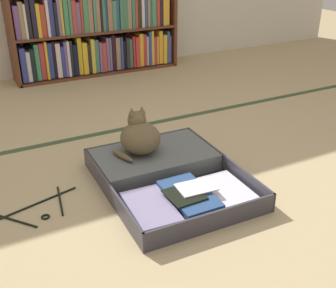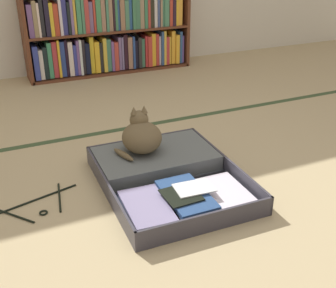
{
  "view_description": "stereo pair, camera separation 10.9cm",
  "coord_description": "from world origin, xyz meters",
  "px_view_note": "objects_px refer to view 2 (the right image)",
  "views": [
    {
      "loc": [
        -0.98,
        -1.58,
        1.18
      ],
      "look_at": [
        -0.09,
        0.17,
        0.22
      ],
      "focal_mm": 45.7,
      "sensor_mm": 36.0,
      "label": 1
    },
    {
      "loc": [
        -0.88,
        -1.62,
        1.18
      ],
      "look_at": [
        -0.09,
        0.17,
        0.22
      ],
      "focal_mm": 45.7,
      "sensor_mm": 36.0,
      "label": 2
    }
  ],
  "objects_px": {
    "bookshelf": "(108,32)",
    "black_cat": "(141,136)",
    "open_suitcase": "(165,174)",
    "clothes_hanger": "(36,205)"
  },
  "relations": [
    {
      "from": "black_cat",
      "to": "bookshelf",
      "type": "bearing_deg",
      "value": 78.17
    },
    {
      "from": "bookshelf",
      "to": "open_suitcase",
      "type": "xyz_separation_m",
      "value": [
        -0.34,
        -2.06,
        -0.33
      ]
    },
    {
      "from": "open_suitcase",
      "to": "clothes_hanger",
      "type": "bearing_deg",
      "value": 176.49
    },
    {
      "from": "bookshelf",
      "to": "black_cat",
      "type": "height_order",
      "value": "bookshelf"
    },
    {
      "from": "bookshelf",
      "to": "clothes_hanger",
      "type": "relative_size",
      "value": 3.32
    },
    {
      "from": "open_suitcase",
      "to": "black_cat",
      "type": "height_order",
      "value": "black_cat"
    },
    {
      "from": "black_cat",
      "to": "clothes_hanger",
      "type": "height_order",
      "value": "black_cat"
    },
    {
      "from": "open_suitcase",
      "to": "black_cat",
      "type": "relative_size",
      "value": 3.07
    },
    {
      "from": "bookshelf",
      "to": "clothes_hanger",
      "type": "distance_m",
      "value": 2.29
    },
    {
      "from": "bookshelf",
      "to": "black_cat",
      "type": "xyz_separation_m",
      "value": [
        -0.39,
        -1.87,
        -0.18
      ]
    }
  ]
}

